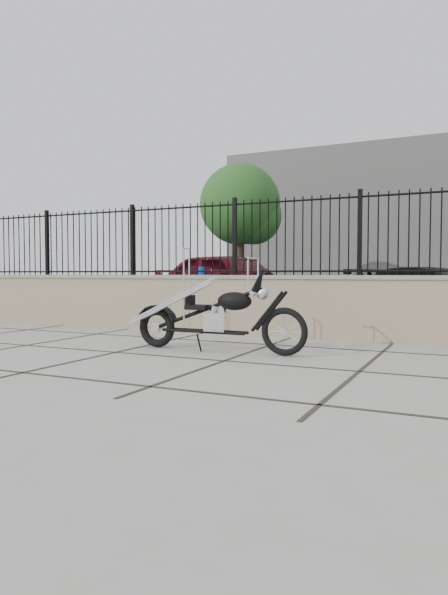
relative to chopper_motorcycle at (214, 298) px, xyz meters
name	(u,v)px	position (x,y,z in m)	size (l,w,h in m)	color
ground_plane	(224,361)	(0.44, -0.62, -0.67)	(90.00, 90.00, 0.00)	#99968E
parking_lot	(389,304)	(0.44, 11.88, -0.67)	(30.00, 30.00, 0.00)	black
retaining_wall	(293,306)	(0.44, 1.88, -0.19)	(14.00, 0.36, 0.96)	gray
iron_fence	(294,236)	(0.44, 1.88, 0.89)	(14.00, 0.08, 1.20)	black
background_building	(427,220)	(0.44, 25.88, 3.33)	(22.00, 6.00, 8.00)	beige
chopper_motorcycle	(214,298)	(0.00, 0.00, 0.00)	(2.23, 0.39, 1.34)	black
car_red	(230,282)	(-2.57, 6.07, 0.10)	(1.82, 4.51, 1.54)	#4B0A15
car_black	(433,292)	(2.12, 6.63, -0.10)	(1.60, 3.93, 1.14)	black
bollard_a	(202,293)	(-2.31, 4.04, -0.11)	(0.14, 0.14, 1.13)	#0B30A8
bollard_b	(447,303)	(2.52, 4.52, -0.22)	(0.11, 0.11, 0.90)	#0D1FD1
tree_left	(240,201)	(-6.44, 15.48, 3.51)	(3.54, 3.54, 5.97)	#382619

